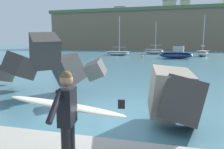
% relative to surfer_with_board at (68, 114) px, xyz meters
% --- Properties ---
extents(ground_plane, '(400.00, 400.00, 0.00)m').
position_rel_surfer_with_board_xyz_m(ground_plane, '(-0.44, 3.23, -1.28)').
color(ground_plane, '#42707F').
extents(breakwater_jetty, '(28.27, 6.94, 2.95)m').
position_rel_surfer_with_board_xyz_m(breakwater_jetty, '(-2.37, 4.69, -0.18)').
color(breakwater_jetty, '#3D3A38').
rests_on(breakwater_jetty, ground).
extents(surfer_with_board, '(2.12, 1.27, 1.78)m').
position_rel_surfer_with_board_xyz_m(surfer_with_board, '(0.00, 0.00, 0.00)').
color(surfer_with_board, black).
rests_on(surfer_with_board, walkway_path).
extents(boat_near_left, '(5.61, 2.98, 2.11)m').
position_rel_surfer_with_board_xyz_m(boat_near_left, '(3.01, 32.84, -0.60)').
color(boat_near_left, navy).
rests_on(boat_near_left, ground).
extents(boat_near_centre, '(4.66, 3.36, 7.13)m').
position_rel_surfer_with_board_xyz_m(boat_near_centre, '(-1.28, 45.46, -0.67)').
color(boat_near_centre, beige).
rests_on(boat_near_centre, ground).
extents(boat_near_right, '(3.11, 4.64, 7.47)m').
position_rel_surfer_with_board_xyz_m(boat_near_right, '(8.09, 39.81, -0.69)').
color(boat_near_right, beige).
rests_on(boat_near_right, ground).
extents(boat_mid_left, '(5.19, 3.06, 7.69)m').
position_rel_surfer_with_board_xyz_m(boat_mid_left, '(-8.13, 39.11, -0.82)').
color(boat_mid_left, white).
rests_on(boat_mid_left, ground).
extents(mooring_buoy_inner, '(0.44, 0.44, 0.44)m').
position_rel_surfer_with_board_xyz_m(mooring_buoy_inner, '(-2.52, 33.66, -1.06)').
color(mooring_buoy_inner, yellow).
rests_on(mooring_buoy_inner, ground).
extents(mooring_buoy_middle, '(0.44, 0.44, 0.44)m').
position_rel_surfer_with_board_xyz_m(mooring_buoy_middle, '(4.57, 37.81, -1.06)').
color(mooring_buoy_middle, yellow).
rests_on(mooring_buoy_middle, ground).
extents(headland_bluff, '(88.12, 37.76, 15.42)m').
position_rel_surfer_with_board_xyz_m(headland_bluff, '(-1.18, 95.12, 6.45)').
color(headland_bluff, '#847056').
rests_on(headland_bluff, ground).
extents(station_building_west, '(5.32, 7.21, 4.48)m').
position_rel_surfer_with_board_xyz_m(station_building_west, '(-21.20, 103.49, 16.39)').
color(station_building_west, silver).
rests_on(station_building_west, headland_bluff).
extents(station_building_central, '(4.29, 5.40, 6.46)m').
position_rel_surfer_with_board_xyz_m(station_building_central, '(8.77, 103.84, 17.38)').
color(station_building_central, '#B2ADA3').
rests_on(station_building_central, headland_bluff).
extents(station_building_east, '(6.15, 4.82, 6.43)m').
position_rel_surfer_with_board_xyz_m(station_building_east, '(1.79, 101.83, 17.37)').
color(station_building_east, '#B2ADA3').
rests_on(station_building_east, headland_bluff).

